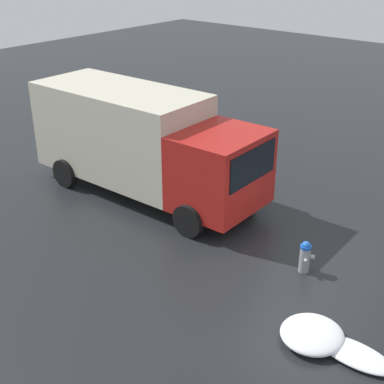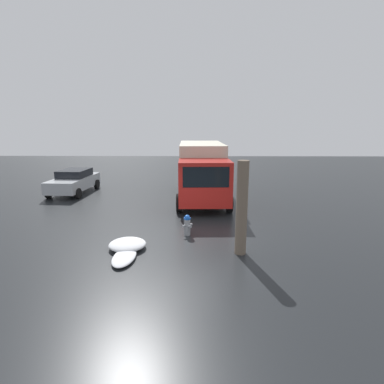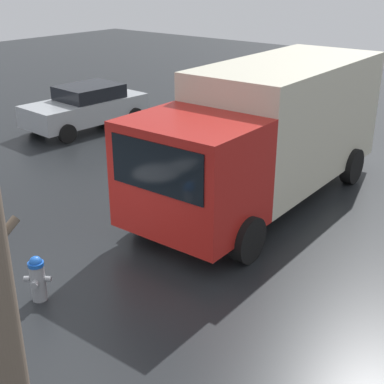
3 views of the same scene
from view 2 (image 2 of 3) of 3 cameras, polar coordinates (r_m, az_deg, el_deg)
The scene contains 7 objects.
ground_plane at distance 11.69m, azimuth -0.91°, elevation -8.18°, with size 60.00×60.00×0.00m, color black.
fire_hydrant at distance 11.55m, azimuth -0.91°, elevation -6.26°, with size 0.39×0.41×0.81m.
tree_trunk at distance 9.74m, azimuth 9.45°, elevation -3.03°, with size 0.56×0.37×3.09m.
delivery_truck at distance 17.08m, azimuth 1.87°, elevation 4.36°, with size 7.54×2.90×3.13m.
parked_car at distance 20.04m, azimuth -21.56°, elevation 1.97°, with size 4.26×2.18×1.45m.
snow_pile_by_hydrant at distance 10.66m, azimuth -12.21°, elevation -9.73°, with size 1.24×1.27×0.30m.
snow_pile_curbside at distance 9.91m, azimuth -12.77°, elevation -11.94°, with size 1.54×0.71×0.17m.
Camera 2 is at (-10.92, -0.34, 4.16)m, focal length 28.00 mm.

